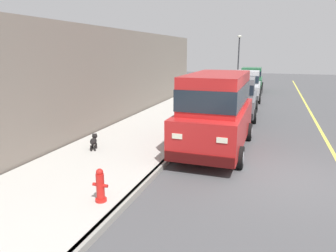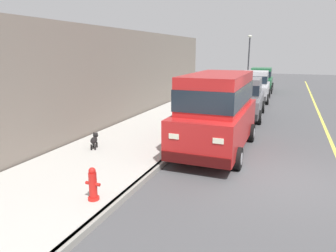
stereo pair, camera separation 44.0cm
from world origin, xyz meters
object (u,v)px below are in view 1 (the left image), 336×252
(dog_black, at_px, (94,140))
(car_silver_sedan, at_px, (246,85))
(car_red_van, at_px, (217,108))
(street_lamp, at_px, (239,54))
(car_green_hatchback, at_px, (251,79))
(fire_hydrant, at_px, (100,186))
(car_grey_sedan, at_px, (237,97))

(dog_black, bearing_deg, car_silver_sedan, 74.67)
(car_red_van, relative_size, street_lamp, 1.11)
(car_green_hatchback, relative_size, dog_black, 5.35)
(car_silver_sedan, bearing_deg, dog_black, -105.33)
(car_red_van, distance_m, car_silver_sedan, 11.41)
(dog_black, bearing_deg, car_green_hatchback, 78.93)
(fire_hydrant, height_order, street_lamp, street_lamp)
(car_silver_sedan, relative_size, fire_hydrant, 6.41)
(dog_black, distance_m, street_lamp, 20.98)
(car_silver_sedan, relative_size, street_lamp, 1.05)
(car_green_hatchback, bearing_deg, car_grey_sedan, -89.51)
(car_green_hatchback, distance_m, street_lamp, 3.53)
(car_silver_sedan, distance_m, fire_hydrant, 16.19)
(car_grey_sedan, xyz_separation_m, car_silver_sedan, (-0.05, 5.62, 0.00))
(dog_black, relative_size, fire_hydrant, 0.99)
(car_green_hatchback, bearing_deg, street_lamp, 117.92)
(car_grey_sedan, bearing_deg, car_red_van, -90.19)
(car_green_hatchback, distance_m, dog_black, 18.46)
(car_grey_sedan, height_order, fire_hydrant, car_grey_sedan)
(car_grey_sedan, xyz_separation_m, fire_hydrant, (-1.58, -10.49, -0.51))
(car_grey_sedan, height_order, car_silver_sedan, same)
(dog_black, bearing_deg, fire_hydrant, -55.96)
(car_grey_sedan, relative_size, car_silver_sedan, 1.00)
(car_green_hatchback, bearing_deg, car_red_van, -89.75)
(car_red_van, xyz_separation_m, fire_hydrant, (-1.56, -4.70, -0.92))
(car_grey_sedan, distance_m, car_silver_sedan, 5.62)
(fire_hydrant, bearing_deg, car_green_hatchback, 85.98)
(car_silver_sedan, xyz_separation_m, fire_hydrant, (-1.52, -16.11, -0.51))
(car_silver_sedan, xyz_separation_m, dog_black, (-3.58, -13.06, -0.55))
(car_grey_sedan, bearing_deg, car_green_hatchback, 90.49)
(car_red_van, bearing_deg, dog_black, -155.39)
(fire_hydrant, xyz_separation_m, street_lamp, (0.10, 23.77, 2.43))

